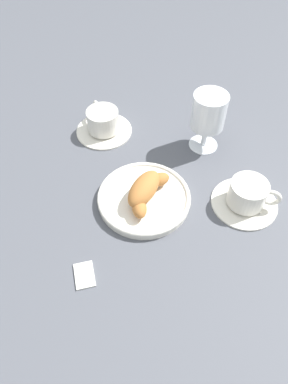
# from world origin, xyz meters

# --- Properties ---
(ground_plane) EXTENTS (2.20, 2.20, 0.00)m
(ground_plane) POSITION_xyz_m (0.00, 0.00, 0.00)
(ground_plane) COLOR #4C4F56
(pastry_plate) EXTENTS (0.19, 0.19, 0.02)m
(pastry_plate) POSITION_xyz_m (0.01, 0.02, 0.01)
(pastry_plate) COLOR silver
(pastry_plate) RESTS_ON ground_plane
(croissant_large) EXTENTS (0.14, 0.07, 0.04)m
(croissant_large) POSITION_xyz_m (0.01, 0.02, 0.04)
(croissant_large) COLOR #AD6B33
(croissant_large) RESTS_ON pastry_plate
(coffee_cup_near) EXTENTS (0.14, 0.14, 0.06)m
(coffee_cup_near) POSITION_xyz_m (-0.07, 0.21, 0.03)
(coffee_cup_near) COLOR silver
(coffee_cup_near) RESTS_ON ground_plane
(coffee_cup_far) EXTENTS (0.14, 0.14, 0.06)m
(coffee_cup_far) POSITION_xyz_m (-0.14, -0.17, 0.03)
(coffee_cup_far) COLOR silver
(coffee_cup_far) RESTS_ON ground_plane
(juice_glass_left) EXTENTS (0.08, 0.08, 0.14)m
(juice_glass_left) POSITION_xyz_m (-0.20, 0.07, 0.09)
(juice_glass_left) COLOR white
(juice_glass_left) RESTS_ON ground_plane
(sugar_packet) EXTENTS (0.06, 0.06, 0.01)m
(sugar_packet) POSITION_xyz_m (0.21, -0.01, 0.00)
(sugar_packet) COLOR white
(sugar_packet) RESTS_ON ground_plane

